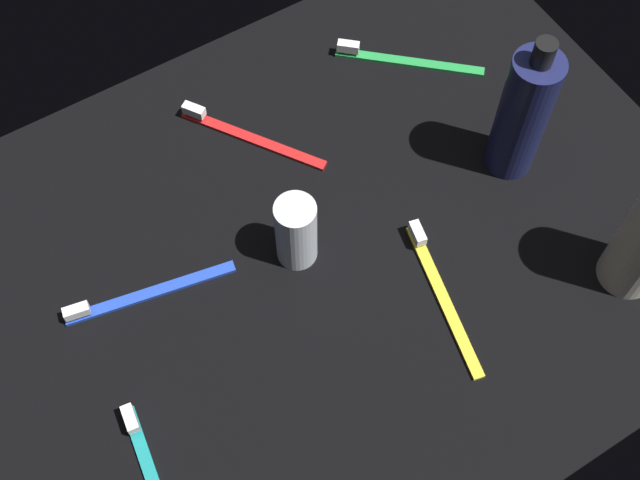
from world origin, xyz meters
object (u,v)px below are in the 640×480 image
(lotion_bottle, at_px, (523,114))
(deodorant_stick, at_px, (296,232))
(toothbrush_blue, at_px, (140,295))
(toothbrush_red, at_px, (244,134))
(toothbrush_green, at_px, (400,59))
(toothbrush_yellow, at_px, (440,288))

(lotion_bottle, xyz_separation_m, deodorant_stick, (-0.26, 0.02, -0.04))
(lotion_bottle, distance_m, toothbrush_blue, 0.44)
(toothbrush_red, xyz_separation_m, toothbrush_green, (0.21, -0.00, 0.00))
(deodorant_stick, bearing_deg, toothbrush_red, 80.99)
(toothbrush_green, bearing_deg, deodorant_stick, -146.48)
(toothbrush_red, height_order, toothbrush_yellow, same)
(deodorant_stick, bearing_deg, lotion_bottle, -4.94)
(toothbrush_yellow, bearing_deg, deodorant_stick, 131.60)
(toothbrush_yellow, relative_size, toothbrush_blue, 1.00)
(deodorant_stick, height_order, toothbrush_blue, deodorant_stick)
(toothbrush_red, distance_m, toothbrush_yellow, 0.29)
(lotion_bottle, height_order, toothbrush_green, lotion_bottle)
(toothbrush_green, distance_m, toothbrush_blue, 0.42)
(deodorant_stick, height_order, toothbrush_yellow, deodorant_stick)
(deodorant_stick, xyz_separation_m, toothbrush_green, (0.24, 0.16, -0.04))
(toothbrush_yellow, bearing_deg, toothbrush_red, 105.61)
(toothbrush_yellow, bearing_deg, toothbrush_blue, 149.79)
(toothbrush_yellow, xyz_separation_m, toothbrush_green, (0.14, 0.27, 0.00))
(toothbrush_green, relative_size, toothbrush_blue, 0.80)
(lotion_bottle, bearing_deg, deodorant_stick, 175.06)
(deodorant_stick, xyz_separation_m, toothbrush_yellow, (0.10, -0.12, -0.04))
(toothbrush_red, relative_size, toothbrush_green, 1.10)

